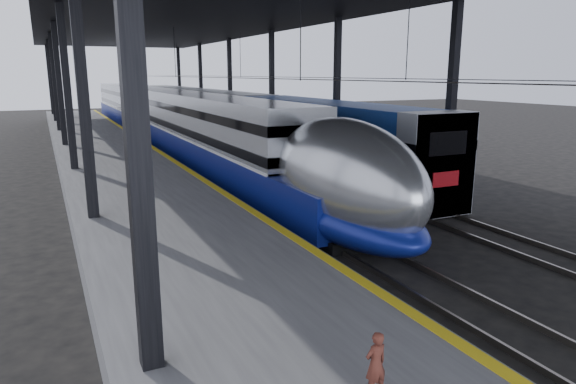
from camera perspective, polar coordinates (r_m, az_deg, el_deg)
ground at (r=15.76m, az=3.01°, el=-8.25°), size 160.00×160.00×0.00m
platform at (r=33.48m, az=-19.12°, el=3.35°), size 6.00×80.00×1.00m
yellow_strip at (r=33.82m, az=-14.47°, el=4.61°), size 0.30×80.00×0.01m
rails at (r=35.31m, az=-6.08°, el=3.77°), size 6.52×80.00×0.16m
canopy at (r=34.25m, az=-10.78°, el=18.51°), size 18.00×75.00×9.47m
tgv_train at (r=43.21m, az=-13.44°, el=7.85°), size 3.10×65.20×4.44m
second_train at (r=44.84m, az=-7.23°, el=8.37°), size 3.09×56.05×4.26m
child at (r=8.12m, az=9.71°, el=-18.32°), size 0.39×0.28×1.03m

